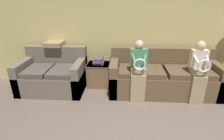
% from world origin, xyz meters
% --- Properties ---
extents(wall_back, '(7.40, 0.06, 2.55)m').
position_xyz_m(wall_back, '(0.00, 3.01, 1.27)').
color(wall_back, '#DBCC7F').
rests_on(wall_back, ground_plane).
extents(couch_main, '(2.27, 0.87, 0.93)m').
position_xyz_m(couch_main, '(0.48, 2.51, 0.34)').
color(couch_main, brown).
rests_on(couch_main, ground_plane).
extents(couch_side, '(1.39, 0.93, 0.92)m').
position_xyz_m(couch_side, '(-1.94, 2.49, 0.33)').
color(couch_side, '#70665B').
rests_on(couch_side, ground_plane).
extents(child_left_seated, '(0.34, 0.37, 1.20)m').
position_xyz_m(child_left_seated, '(-0.09, 2.15, 0.66)').
color(child_left_seated, tan).
rests_on(child_left_seated, ground_plane).
extents(child_right_seated, '(0.31, 0.37, 1.21)m').
position_xyz_m(child_right_seated, '(1.05, 2.15, 0.67)').
color(child_right_seated, tan).
rests_on(child_right_seated, ground_plane).
extents(side_shelf, '(0.52, 0.49, 0.54)m').
position_xyz_m(side_shelf, '(-0.95, 2.72, 0.28)').
color(side_shelf, olive).
rests_on(side_shelf, ground_plane).
extents(book_stack, '(0.24, 0.32, 0.15)m').
position_xyz_m(book_stack, '(-0.95, 2.72, 0.61)').
color(book_stack, '#4C4C56').
rests_on(book_stack, side_shelf).
extents(throw_pillow, '(0.39, 0.39, 0.10)m').
position_xyz_m(throw_pillow, '(-1.97, 2.81, 0.97)').
color(throw_pillow, '#A38460').
rests_on(throw_pillow, couch_side).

